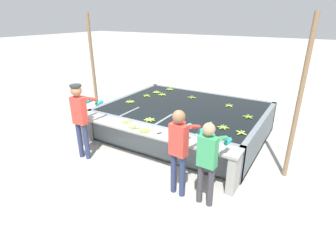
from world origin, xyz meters
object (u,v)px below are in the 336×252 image
at_px(banana_bunch_floating_3, 147,96).
at_px(banana_bunch_floating_7, 241,133).
at_px(worker_2, 208,157).
at_px(banana_bunch_floating_10, 157,92).
at_px(banana_bunch_floating_5, 162,95).
at_px(banana_bunch_ledge_0, 134,128).
at_px(worker_0, 80,114).
at_px(banana_bunch_ledge_2, 126,122).
at_px(banana_bunch_ledge_1, 145,131).
at_px(support_post_left, 93,72).
at_px(banana_bunch_floating_4, 248,117).
at_px(worker_1, 179,145).
at_px(banana_bunch_floating_0, 223,127).
at_px(banana_bunch_floating_1, 130,102).
at_px(banana_bunch_floating_8, 229,106).
at_px(banana_bunch_floating_6, 149,120).
at_px(banana_bunch_floating_2, 170,89).
at_px(support_post_right, 299,103).
at_px(knife_0, 162,133).

relative_size(banana_bunch_floating_3, banana_bunch_floating_7, 1.02).
bearing_deg(worker_2, banana_bunch_floating_10, 134.29).
distance_m(banana_bunch_floating_5, banana_bunch_ledge_0, 2.67).
bearing_deg(worker_0, banana_bunch_ledge_2, 38.56).
distance_m(banana_bunch_floating_7, banana_bunch_ledge_1, 2.04).
bearing_deg(worker_0, support_post_left, 126.66).
distance_m(banana_bunch_floating_4, support_post_left, 4.55).
distance_m(worker_1, banana_bunch_floating_0, 1.56).
relative_size(worker_1, banana_bunch_floating_3, 5.96).
height_order(banana_bunch_floating_7, banana_bunch_ledge_2, banana_bunch_ledge_2).
distance_m(banana_bunch_floating_1, banana_bunch_ledge_2, 1.54).
bearing_deg(banana_bunch_ledge_0, support_post_left, 151.59).
relative_size(banana_bunch_floating_1, banana_bunch_floating_4, 1.02).
bearing_deg(banana_bunch_floating_8, banana_bunch_floating_4, -40.87).
distance_m(banana_bunch_floating_6, banana_bunch_ledge_2, 0.54).
xyz_separation_m(worker_0, banana_bunch_floating_5, (0.30, 2.97, -0.24)).
xyz_separation_m(worker_0, worker_1, (2.56, -0.07, -0.08)).
bearing_deg(banana_bunch_ledge_1, support_post_left, 154.11).
bearing_deg(support_post_left, banana_bunch_floating_6, -16.87).
height_order(worker_2, banana_bunch_floating_10, worker_2).
bearing_deg(worker_1, banana_bunch_floating_2, 122.59).
height_order(banana_bunch_floating_0, banana_bunch_floating_2, same).
distance_m(banana_bunch_floating_3, banana_bunch_floating_5, 0.49).
bearing_deg(banana_bunch_floating_2, banana_bunch_floating_8, -16.01).
relative_size(banana_bunch_floating_7, banana_bunch_ledge_2, 0.99).
bearing_deg(worker_0, banana_bunch_floating_10, 89.89).
bearing_deg(worker_2, banana_bunch_ledge_1, 163.48).
distance_m(banana_bunch_floating_0, banana_bunch_ledge_0, 1.97).
xyz_separation_m(worker_2, banana_bunch_floating_6, (-1.94, 1.08, -0.08)).
height_order(banana_bunch_ledge_1, support_post_right, support_post_right).
bearing_deg(banana_bunch_floating_10, banana_bunch_ledge_1, -61.58).
relative_size(banana_bunch_floating_6, banana_bunch_floating_8, 1.08).
bearing_deg(banana_bunch_ledge_2, worker_2, -16.68).
bearing_deg(banana_bunch_floating_1, support_post_left, -174.45).
bearing_deg(banana_bunch_ledge_0, banana_bunch_floating_1, 130.83).
distance_m(banana_bunch_ledge_0, knife_0, 0.68).
bearing_deg(banana_bunch_floating_10, knife_0, -54.72).
distance_m(banana_bunch_floating_5, banana_bunch_floating_6, 2.14).
relative_size(worker_2, support_post_right, 0.49).
height_order(worker_0, banana_bunch_floating_0, worker_0).
relative_size(banana_bunch_floating_4, banana_bunch_ledge_0, 1.01).
relative_size(worker_2, banana_bunch_ledge_2, 5.63).
relative_size(banana_bunch_floating_0, banana_bunch_ledge_2, 1.01).
xyz_separation_m(worker_0, support_post_right, (4.20, 1.59, 0.51)).
distance_m(banana_bunch_floating_0, support_post_left, 4.22).
distance_m(banana_bunch_floating_7, support_post_left, 4.64).
bearing_deg(banana_bunch_floating_3, banana_bunch_floating_4, -3.90).
xyz_separation_m(worker_2, banana_bunch_floating_10, (-3.10, 3.18, -0.08)).
bearing_deg(banana_bunch_floating_2, banana_bunch_floating_3, -102.93).
bearing_deg(banana_bunch_floating_7, banana_bunch_floating_0, 169.39).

